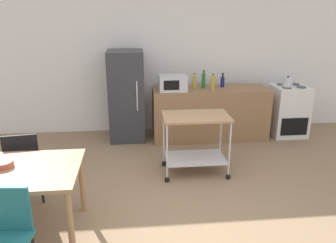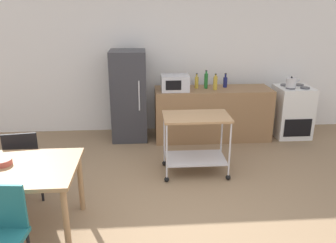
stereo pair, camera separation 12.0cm
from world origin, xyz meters
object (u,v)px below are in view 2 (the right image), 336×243
at_px(bottle_soy_sauce, 197,82).
at_px(bottle_sparkling_water, 225,82).
at_px(refrigerator, 129,96).
at_px(kettle, 291,83).
at_px(microwave, 175,83).
at_px(bottle_hot_sauce, 206,81).
at_px(bottle_soda, 215,83).
at_px(dining_table, 1,175).
at_px(kitchen_cart, 196,135).
at_px(chair_black, 25,160).
at_px(stove_oven, 292,111).
at_px(fruit_bowl, 2,162).

height_order(bottle_soy_sauce, bottle_sparkling_water, bottle_soy_sauce).
height_order(refrigerator, kettle, refrigerator).
xyz_separation_m(microwave, bottle_sparkling_water, (0.89, 0.19, -0.03)).
bearing_deg(microwave, bottle_hot_sauce, 13.88).
height_order(refrigerator, bottle_soda, refrigerator).
bearing_deg(bottle_sparkling_water, bottle_hot_sauce, -171.78).
xyz_separation_m(dining_table, kitchen_cart, (2.13, 1.22, -0.10)).
bearing_deg(kitchen_cart, chair_black, -166.09).
xyz_separation_m(stove_oven, microwave, (-2.12, -0.11, 0.58)).
distance_m(chair_black, stove_oven, 4.49).
bearing_deg(microwave, kitchen_cart, -81.69).
bearing_deg(refrigerator, stove_oven, -1.60).
relative_size(bottle_soy_sauce, bottle_soda, 0.94).
bearing_deg(fruit_bowl, microwave, 50.66).
height_order(refrigerator, kitchen_cart, refrigerator).
height_order(bottle_soy_sauce, kettle, bottle_soy_sauce).
bearing_deg(microwave, fruit_bowl, -129.34).
relative_size(stove_oven, microwave, 2.00).
bearing_deg(bottle_soy_sauce, bottle_sparkling_water, 3.58).
relative_size(bottle_sparkling_water, kettle, 1.03).
relative_size(kitchen_cart, bottle_soda, 3.34).
distance_m(stove_oven, kettle, 0.57).
distance_m(stove_oven, bottle_soy_sauce, 1.82).
xyz_separation_m(dining_table, bottle_hot_sauce, (2.50, 2.59, 0.36)).
bearing_deg(kitchen_cart, bottle_sparkling_water, 63.24).
xyz_separation_m(chair_black, microwave, (1.96, 1.76, 0.51)).
distance_m(stove_oven, kitchen_cart, 2.36).
relative_size(bottle_soda, kettle, 1.14).
bearing_deg(bottle_hot_sauce, dining_table, -134.05).
distance_m(refrigerator, microwave, 0.84).
height_order(bottle_sparkling_water, fruit_bowl, bottle_sparkling_water).
distance_m(bottle_soy_sauce, bottle_soda, 0.33).
height_order(chair_black, refrigerator, refrigerator).
height_order(refrigerator, bottle_sparkling_water, refrigerator).
bearing_deg(chair_black, kitchen_cart, -173.43).
height_order(chair_black, fruit_bowl, chair_black).
bearing_deg(refrigerator, bottle_soy_sauce, -2.00).
relative_size(chair_black, kitchen_cart, 0.98).
xyz_separation_m(refrigerator, microwave, (0.78, -0.19, 0.25)).
bearing_deg(fruit_bowl, kitchen_cart, 28.31).
height_order(bottle_soy_sauce, fruit_bowl, bottle_soy_sauce).
bearing_deg(refrigerator, kettle, -3.70).
height_order(refrigerator, fruit_bowl, refrigerator).
bearing_deg(microwave, dining_table, -128.56).
bearing_deg(kettle, bottle_soda, 179.97).
bearing_deg(bottle_soda, bottle_soy_sauce, 155.05).
relative_size(refrigerator, kitchen_cart, 1.70).
relative_size(dining_table, kettle, 6.26).
height_order(chair_black, bottle_hot_sauce, bottle_hot_sauce).
distance_m(kitchen_cart, bottle_sparkling_water, 1.64).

